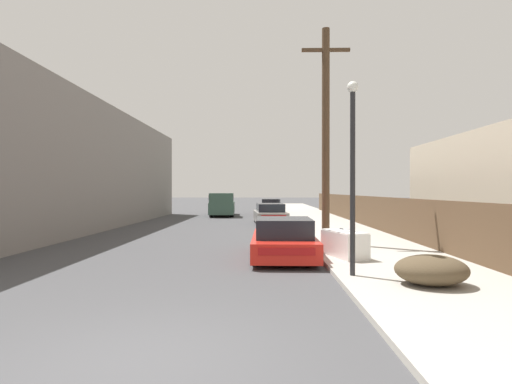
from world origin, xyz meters
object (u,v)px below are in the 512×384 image
car_parked_mid (270,214)px  car_parked_far (272,207)px  utility_pole (326,133)px  brush_pile (431,270)px  discarded_fridge (344,244)px  parked_sports_car_red (284,240)px  street_lamp (353,162)px  pickup_truck (222,205)px

car_parked_mid → car_parked_far: (0.32, 10.25, 0.02)m
utility_pole → brush_pile: (1.18, -6.59, -3.82)m
brush_pile → car_parked_far: bearing=96.0°
discarded_fridge → brush_pile: 3.68m
car_parked_far → brush_pile: bearing=-79.8°
parked_sports_car_red → car_parked_far: 22.76m
street_lamp → discarded_fridge: bearing=82.7°
car_parked_mid → utility_pole: size_ratio=0.56×
car_parked_mid → street_lamp: 15.80m
car_parked_mid → utility_pole: bearing=-83.6°
discarded_fridge → parked_sports_car_red: size_ratio=0.42×
street_lamp → pickup_truck: bearing=103.2°
car_parked_far → street_lamp: bearing=-82.8°
discarded_fridge → car_parked_far: car_parked_far is taller
utility_pole → car_parked_far: bearing=94.6°
car_parked_far → pickup_truck: 4.95m
car_parked_far → utility_pole: (1.61, -20.14, 3.63)m
discarded_fridge → car_parked_mid: (-2.00, 12.96, 0.10)m
pickup_truck → brush_pile: size_ratio=3.81×
utility_pole → pickup_truck: bearing=108.1°
pickup_truck → utility_pole: 18.53m
discarded_fridge → pickup_truck: (-5.74, 20.40, 0.43)m
car_parked_far → utility_pole: bearing=-81.2°
car_parked_mid → pickup_truck: size_ratio=0.79×
discarded_fridge → pickup_truck: pickup_truck is taller
discarded_fridge → car_parked_mid: 13.12m
pickup_truck → brush_pile: pickup_truck is taller
street_lamp → brush_pile: 2.87m
discarded_fridge → street_lamp: bearing=-114.9°
utility_pole → brush_pile: bearing=-79.9°
parked_sports_car_red → utility_pole: utility_pole is taller
utility_pole → brush_pile: utility_pole is taller
car_parked_mid → car_parked_far: size_ratio=1.06×
parked_sports_car_red → brush_pile: 4.90m
discarded_fridge → parked_sports_car_red: bearing=148.1°
car_parked_mid → car_parked_far: bearing=83.6°
discarded_fridge → parked_sports_car_red: (-1.78, 0.45, 0.06)m
car_parked_far → car_parked_mid: bearing=-87.5°
parked_sports_car_red → street_lamp: bearing=-64.0°
pickup_truck → parked_sports_car_red: bearing=97.9°
discarded_fridge → car_parked_mid: size_ratio=0.41×
parked_sports_car_red → pickup_truck: pickup_truck is taller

